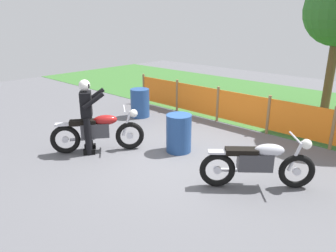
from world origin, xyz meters
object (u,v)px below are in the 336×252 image
object	(u,v)px
rider_lead	(88,114)
oil_drum	(179,133)
spare_drum	(140,103)
motorcycle_trailing	(258,163)
motorcycle_lead	(98,131)

from	to	relation	value
rider_lead	oil_drum	xyz separation A→B (m)	(1.47, 1.43, -0.48)
oil_drum	spare_drum	distance (m)	2.97
oil_drum	spare_drum	world-z (taller)	same
motorcycle_trailing	oil_drum	bearing A→B (deg)	131.67
oil_drum	rider_lead	bearing A→B (deg)	-135.84
motorcycle_lead	spare_drum	distance (m)	2.85
motorcycle_lead	motorcycle_trailing	world-z (taller)	motorcycle_lead
motorcycle_lead	motorcycle_trailing	xyz separation A→B (m)	(3.50, 0.98, -0.01)
oil_drum	spare_drum	bearing A→B (deg)	155.24
motorcycle_lead	oil_drum	world-z (taller)	motorcycle_lead
rider_lead	spare_drum	distance (m)	2.98
motorcycle_trailing	oil_drum	xyz separation A→B (m)	(-2.15, 0.28, -0.04)
spare_drum	motorcycle_lead	bearing A→B (deg)	-61.78
motorcycle_trailing	rider_lead	world-z (taller)	rider_lead
spare_drum	rider_lead	bearing A→B (deg)	-65.42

